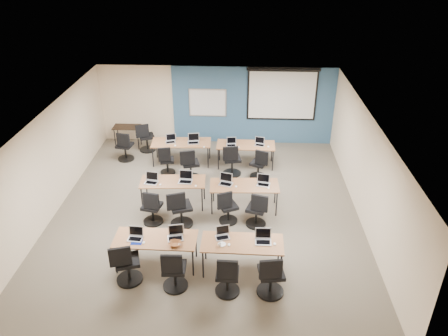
{
  "coord_description": "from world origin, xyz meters",
  "views": [
    {
      "loc": [
        0.92,
        -9.65,
        6.56
      ],
      "look_at": [
        0.45,
        0.4,
        1.12
      ],
      "focal_mm": 35.0,
      "sensor_mm": 36.0,
      "label": 1
    }
  ],
  "objects_px": {
    "training_table_front_right": "(242,244)",
    "laptop_2": "(223,234)",
    "whiteboard": "(208,103)",
    "task_chair_1": "(174,273)",
    "training_table_front_left": "(156,240)",
    "task_chair_3": "(271,278)",
    "laptop_0": "(135,236)",
    "training_table_back_left": "(181,143)",
    "laptop_11": "(260,143)",
    "task_chair_10": "(232,162)",
    "laptop_9": "(193,140)",
    "spare_chair_a": "(146,140)",
    "laptop_3": "(263,239)",
    "laptop_10": "(231,143)",
    "task_chair_2": "(227,278)",
    "spare_chair_b": "(125,149)",
    "laptop_6": "(226,181)",
    "laptop_8": "(171,140)",
    "task_chair_6": "(227,209)",
    "utility_table": "(127,129)",
    "training_table_mid_left": "(173,183)",
    "laptop_7": "(263,182)",
    "laptop_1": "(176,235)",
    "task_chair_8": "(167,163)",
    "projector_screen": "(282,92)",
    "task_chair_7": "(257,212)",
    "training_table_mid_right": "(244,186)",
    "task_chair_4": "(152,210)",
    "task_chair_9": "(190,167)",
    "task_chair_11": "(259,166)",
    "laptop_5": "(186,179)",
    "task_chair_5": "(180,211)",
    "task_chair_0": "(127,266)",
    "training_table_back_right": "(246,146)",
    "laptop_4": "(152,180)"
  },
  "relations": [
    {
      "from": "task_chair_2",
      "to": "utility_table",
      "type": "xyz_separation_m",
      "value": [
        -3.71,
        6.87,
        0.25
      ]
    },
    {
      "from": "whiteboard",
      "to": "spare_chair_b",
      "type": "xyz_separation_m",
      "value": [
        -2.58,
        -1.56,
        -1.03
      ]
    },
    {
      "from": "task_chair_11",
      "to": "projector_screen",
      "type": "bearing_deg",
      "value": 96.85
    },
    {
      "from": "training_table_mid_left",
      "to": "task_chair_2",
      "type": "relative_size",
      "value": 1.73
    },
    {
      "from": "task_chair_10",
      "to": "whiteboard",
      "type": "bearing_deg",
      "value": 100.36
    },
    {
      "from": "laptop_6",
      "to": "laptop_8",
      "type": "distance_m",
      "value": 3.12
    },
    {
      "from": "laptop_9",
      "to": "spare_chair_a",
      "type": "height_order",
      "value": "spare_chair_a"
    },
    {
      "from": "whiteboard",
      "to": "laptop_9",
      "type": "bearing_deg",
      "value": -101.23
    },
    {
      "from": "laptop_6",
      "to": "spare_chair_b",
      "type": "xyz_separation_m",
      "value": [
        -3.38,
        2.6,
        -0.38
      ]
    },
    {
      "from": "training_table_front_left",
      "to": "laptop_5",
      "type": "xyz_separation_m",
      "value": [
        0.35,
        2.49,
        0.11
      ]
    },
    {
      "from": "laptop_0",
      "to": "laptop_7",
      "type": "bearing_deg",
      "value": 44.37
    },
    {
      "from": "task_chair_4",
      "to": "task_chair_9",
      "type": "distance_m",
      "value": 2.41
    },
    {
      "from": "whiteboard",
      "to": "task_chair_1",
      "type": "xyz_separation_m",
      "value": [
        -0.12,
        -7.3,
        -1.03
      ]
    },
    {
      "from": "training_table_back_left",
      "to": "laptop_3",
      "type": "distance_m",
      "value": 5.47
    },
    {
      "from": "task_chair_3",
      "to": "task_chair_8",
      "type": "relative_size",
      "value": 1.09
    },
    {
      "from": "training_table_back_left",
      "to": "laptop_11",
      "type": "height_order",
      "value": "laptop_11"
    },
    {
      "from": "task_chair_2",
      "to": "spare_chair_b",
      "type": "xyz_separation_m",
      "value": [
        -3.55,
        5.84,
        0.01
      ]
    },
    {
      "from": "task_chair_1",
      "to": "laptop_10",
      "type": "relative_size",
      "value": 3.37
    },
    {
      "from": "training_table_back_right",
      "to": "training_table_front_right",
      "type": "bearing_deg",
      "value": -89.76
    },
    {
      "from": "laptop_10",
      "to": "training_table_back_right",
      "type": "bearing_deg",
      "value": -0.43
    },
    {
      "from": "laptop_1",
      "to": "spare_chair_a",
      "type": "xyz_separation_m",
      "value": [
        -1.85,
        5.67,
        -0.37
      ]
    },
    {
      "from": "laptop_7",
      "to": "task_chair_10",
      "type": "bearing_deg",
      "value": 127.41
    },
    {
      "from": "laptop_0",
      "to": "task_chair_3",
      "type": "distance_m",
      "value": 3.03
    },
    {
      "from": "training_table_front_right",
      "to": "laptop_2",
      "type": "bearing_deg",
      "value": 157.62
    },
    {
      "from": "training_table_mid_right",
      "to": "task_chair_4",
      "type": "bearing_deg",
      "value": -163.13
    },
    {
      "from": "laptop_1",
      "to": "task_chair_8",
      "type": "xyz_separation_m",
      "value": [
        -0.89,
        4.11,
        -0.4
      ]
    },
    {
      "from": "training_table_front_right",
      "to": "task_chair_8",
      "type": "xyz_separation_m",
      "value": [
        -2.34,
        4.22,
        -0.3
      ]
    },
    {
      "from": "task_chair_0",
      "to": "task_chair_4",
      "type": "distance_m",
      "value": 2.14
    },
    {
      "from": "laptop_0",
      "to": "task_chair_1",
      "type": "relative_size",
      "value": 0.31
    },
    {
      "from": "task_chair_5",
      "to": "task_chair_2",
      "type": "bearing_deg",
      "value": -80.52
    },
    {
      "from": "training_table_mid_right",
      "to": "laptop_6",
      "type": "relative_size",
      "value": 5.21
    },
    {
      "from": "training_table_mid_left",
      "to": "task_chair_2",
      "type": "height_order",
      "value": "task_chair_2"
    },
    {
      "from": "training_table_mid_right",
      "to": "task_chair_4",
      "type": "relative_size",
      "value": 1.82
    },
    {
      "from": "task_chair_4",
      "to": "task_chair_11",
      "type": "height_order",
      "value": "task_chair_4"
    },
    {
      "from": "training_table_mid_left",
      "to": "training_table_back_right",
      "type": "distance_m",
      "value": 3.06
    },
    {
      "from": "laptop_0",
      "to": "laptop_5",
      "type": "distance_m",
      "value": 2.61
    },
    {
      "from": "projector_screen",
      "to": "task_chair_7",
      "type": "xyz_separation_m",
      "value": [
        -0.88,
        -4.99,
        -1.47
      ]
    },
    {
      "from": "training_table_mid_left",
      "to": "spare_chair_a",
      "type": "relative_size",
      "value": 1.69
    },
    {
      "from": "task_chair_3",
      "to": "spare_chair_b",
      "type": "xyz_separation_m",
      "value": [
        -4.42,
        5.82,
        -0.01
      ]
    },
    {
      "from": "task_chair_5",
      "to": "spare_chair_b",
      "type": "height_order",
      "value": "task_chair_5"
    },
    {
      "from": "laptop_1",
      "to": "laptop_3",
      "type": "xyz_separation_m",
      "value": [
        1.89,
        -0.04,
        0.0
      ]
    },
    {
      "from": "laptop_0",
      "to": "laptop_3",
      "type": "xyz_separation_m",
      "value": [
        2.76,
        0.02,
        0.0
      ]
    },
    {
      "from": "task_chair_10",
      "to": "spare_chair_a",
      "type": "relative_size",
      "value": 1.02
    },
    {
      "from": "utility_table",
      "to": "spare_chair_a",
      "type": "bearing_deg",
      "value": -24.88
    },
    {
      "from": "task_chair_6",
      "to": "utility_table",
      "type": "distance_m",
      "value": 5.66
    },
    {
      "from": "training_table_mid_right",
      "to": "task_chair_2",
      "type": "height_order",
      "value": "task_chair_2"
    },
    {
      "from": "projector_screen",
      "to": "laptop_10",
      "type": "height_order",
      "value": "projector_screen"
    },
    {
      "from": "laptop_0",
      "to": "task_chair_3",
      "type": "bearing_deg",
      "value": -11.57
    },
    {
      "from": "laptop_4",
      "to": "laptop_11",
      "type": "height_order",
      "value": "laptop_4"
    },
    {
      "from": "training_table_front_left",
      "to": "task_chair_3",
      "type": "distance_m",
      "value": 2.61
    }
  ]
}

